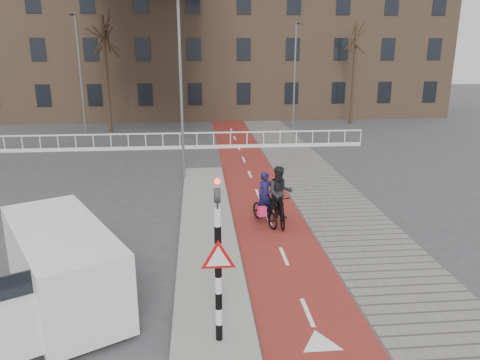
{
  "coord_description": "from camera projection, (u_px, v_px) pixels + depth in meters",
  "views": [
    {
      "loc": [
        -0.94,
        -10.39,
        6.01
      ],
      "look_at": [
        0.47,
        5.0,
        1.5
      ],
      "focal_mm": 35.0,
      "sensor_mm": 36.0,
      "label": 1
    }
  ],
  "objects": [
    {
      "name": "streetlight_near",
      "position": [
        181.0,
        93.0,
        20.31
      ],
      "size": [
        0.12,
        0.12,
        7.95
      ],
      "primitive_type": "cylinder",
      "color": "slate",
      "rests_on": "ground"
    },
    {
      "name": "streetlight_right",
      "position": [
        294.0,
        79.0,
        31.68
      ],
      "size": [
        0.12,
        0.12,
        7.41
      ],
      "primitive_type": "cylinder",
      "color": "slate",
      "rests_on": "ground"
    },
    {
      "name": "tree_mid",
      "position": [
        107.0,
        76.0,
        32.01
      ],
      "size": [
        0.26,
        0.26,
        7.82
      ],
      "primitive_type": "cylinder",
      "color": "#2F2115",
      "rests_on": "ground"
    },
    {
      "name": "traffic_signal",
      "position": [
        218.0,
        257.0,
        9.16
      ],
      "size": [
        0.8,
        0.8,
        3.68
      ],
      "color": "black",
      "rests_on": "curb_island"
    },
    {
      "name": "tree_right",
      "position": [
        354.0,
        75.0,
        35.48
      ],
      "size": [
        0.24,
        0.24,
        7.48
      ],
      "primitive_type": "cylinder",
      "color": "#2F2115",
      "rests_on": "ground"
    },
    {
      "name": "cyclist_near",
      "position": [
        265.0,
        207.0,
        16.06
      ],
      "size": [
        1.16,
        1.86,
        1.84
      ],
      "rotation": [
        0.0,
        0.0,
        0.34
      ],
      "color": "black",
      "rests_on": "bike_lane"
    },
    {
      "name": "ground",
      "position": [
        239.0,
        294.0,
        11.7
      ],
      "size": [
        120.0,
        120.0,
        0.0
      ],
      "primitive_type": "plane",
      "color": "#38383A",
      "rests_on": "ground"
    },
    {
      "name": "cyclist_far",
      "position": [
        280.0,
        201.0,
        15.93
      ],
      "size": [
        0.89,
        1.94,
        2.06
      ],
      "rotation": [
        0.0,
        0.0,
        0.01
      ],
      "color": "black",
      "rests_on": "bike_lane"
    },
    {
      "name": "sidewalk",
      "position": [
        312.0,
        179.0,
        21.64
      ],
      "size": [
        3.0,
        60.0,
        0.01
      ],
      "primitive_type": "cube",
      "color": "slate",
      "rests_on": "ground"
    },
    {
      "name": "bike_lane",
      "position": [
        252.0,
        180.0,
        21.39
      ],
      "size": [
        2.5,
        60.0,
        0.01
      ],
      "primitive_type": "cube",
      "color": "maroon",
      "rests_on": "ground"
    },
    {
      "name": "van",
      "position": [
        63.0,
        265.0,
        10.92
      ],
      "size": [
        3.8,
        4.93,
        1.98
      ],
      "rotation": [
        0.0,
        0.0,
        0.49
      ],
      "color": "white",
      "rests_on": "ground"
    },
    {
      "name": "townhouse_row",
      "position": [
        171.0,
        22.0,
        39.84
      ],
      "size": [
        46.0,
        10.0,
        15.9
      ],
      "color": "#7F6047",
      "rests_on": "ground"
    },
    {
      "name": "bollard",
      "position": [
        219.0,
        252.0,
        12.75
      ],
      "size": [
        0.12,
        0.12,
        0.85
      ],
      "primitive_type": "cylinder",
      "color": "gold",
      "rests_on": "curb_island"
    },
    {
      "name": "curb_island",
      "position": [
        207.0,
        231.0,
        15.45
      ],
      "size": [
        1.8,
        16.0,
        0.12
      ],
      "primitive_type": "cube",
      "color": "gray",
      "rests_on": "ground"
    },
    {
      "name": "streetlight_left",
      "position": [
        81.0,
        77.0,
        30.67
      ],
      "size": [
        0.12,
        0.12,
        7.88
      ],
      "primitive_type": "cylinder",
      "color": "slate",
      "rests_on": "ground"
    },
    {
      "name": "railing",
      "position": [
        129.0,
        145.0,
        27.43
      ],
      "size": [
        28.0,
        0.1,
        0.99
      ],
      "color": "silver",
      "rests_on": "ground"
    }
  ]
}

